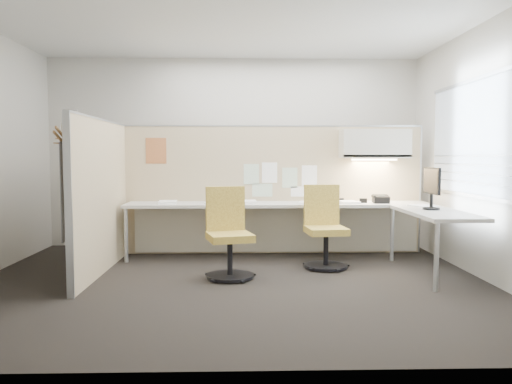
{
  "coord_description": "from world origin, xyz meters",
  "views": [
    {
      "loc": [
        0.13,
        -5.28,
        1.34
      ],
      "look_at": [
        0.29,
        0.8,
        0.91
      ],
      "focal_mm": 35.0,
      "sensor_mm": 36.0,
      "label": 1
    }
  ],
  "objects_px": {
    "chair_left": "(228,236)",
    "chair_right": "(324,230)",
    "desk": "(304,214)",
    "monitor": "(432,185)",
    "phone": "(380,199)"
  },
  "relations": [
    {
      "from": "chair_right",
      "to": "phone",
      "type": "distance_m",
      "value": 1.03
    },
    {
      "from": "chair_right",
      "to": "phone",
      "type": "bearing_deg",
      "value": 26.82
    },
    {
      "from": "phone",
      "to": "monitor",
      "type": "bearing_deg",
      "value": -63.81
    },
    {
      "from": "desk",
      "to": "monitor",
      "type": "xyz_separation_m",
      "value": [
        1.37,
        -0.76,
        0.41
      ]
    },
    {
      "from": "chair_left",
      "to": "chair_right",
      "type": "height_order",
      "value": "chair_left"
    },
    {
      "from": "desk",
      "to": "monitor",
      "type": "relative_size",
      "value": 8.29
    },
    {
      "from": "chair_left",
      "to": "chair_right",
      "type": "relative_size",
      "value": 1.01
    },
    {
      "from": "phone",
      "to": "chair_left",
      "type": "bearing_deg",
      "value": -149.99
    },
    {
      "from": "monitor",
      "to": "phone",
      "type": "height_order",
      "value": "monitor"
    },
    {
      "from": "desk",
      "to": "monitor",
      "type": "bearing_deg",
      "value": -28.94
    },
    {
      "from": "desk",
      "to": "chair_left",
      "type": "bearing_deg",
      "value": -136.13
    },
    {
      "from": "monitor",
      "to": "phone",
      "type": "xyz_separation_m",
      "value": [
        -0.36,
        0.84,
        -0.23
      ]
    },
    {
      "from": "desk",
      "to": "monitor",
      "type": "distance_m",
      "value": 1.62
    },
    {
      "from": "monitor",
      "to": "desk",
      "type": "bearing_deg",
      "value": 61.34
    },
    {
      "from": "chair_left",
      "to": "monitor",
      "type": "bearing_deg",
      "value": -10.35
    }
  ]
}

